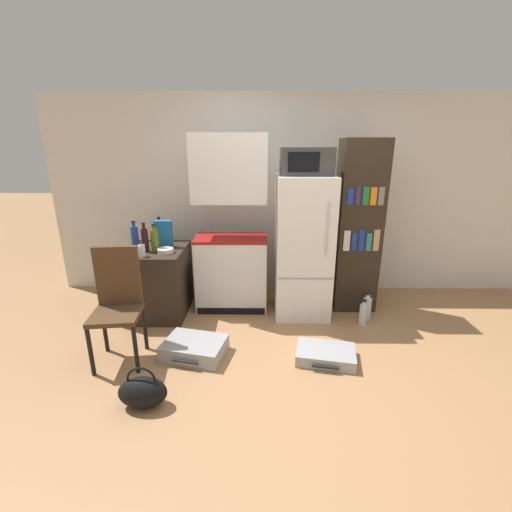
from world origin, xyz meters
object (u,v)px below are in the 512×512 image
(bottle_olive_oil, at_px, (155,240))
(chair, at_px, (117,296))
(cereal_box, at_px, (164,234))
(suitcase_large_flat, at_px, (326,355))
(microwave, at_px, (306,161))
(suitcase_small_flat, at_px, (195,348))
(side_table, at_px, (157,281))
(bookshelf, at_px, (358,228))
(water_bottle_front, at_px, (363,314))
(bowl, at_px, (165,251))
(water_bottle_middle, at_px, (367,308))
(bottle_clear_short, at_px, (142,250))
(bottle_green_tall, at_px, (160,231))
(refrigerator, at_px, (303,247))
(handbag, at_px, (143,392))
(kitchen_hutch, at_px, (231,232))
(bottle_blue_soda, at_px, (135,236))
(bottle_wine_dark, at_px, (145,239))

(bottle_olive_oil, distance_m, chair, 0.87)
(cereal_box, distance_m, suitcase_large_flat, 2.15)
(microwave, bearing_deg, suitcase_small_flat, -139.20)
(side_table, height_order, chair, chair)
(bottle_olive_oil, xyz_separation_m, cereal_box, (0.05, 0.17, 0.02))
(bookshelf, relative_size, water_bottle_front, 6.80)
(bowl, distance_m, water_bottle_middle, 2.29)
(bowl, bearing_deg, bottle_olive_oil, 152.26)
(bottle_clear_short, xyz_separation_m, bottle_green_tall, (0.02, 0.59, 0.06))
(microwave, distance_m, bottle_green_tall, 1.87)
(refrigerator, xyz_separation_m, microwave, (-0.00, -0.00, 0.92))
(microwave, relative_size, handbag, 1.49)
(kitchen_hutch, height_order, microwave, kitchen_hutch)
(refrigerator, relative_size, bottle_blue_soda, 5.25)
(bottle_wine_dark, relative_size, water_bottle_front, 1.12)
(bottle_green_tall, height_order, suitcase_small_flat, bottle_green_tall)
(bottle_clear_short, height_order, suitcase_large_flat, bottle_clear_short)
(water_bottle_front, bearing_deg, bowl, 176.77)
(bottle_clear_short, bearing_deg, bookshelf, 11.39)
(bottle_green_tall, relative_size, bowl, 1.77)
(bookshelf, bearing_deg, water_bottle_middle, -76.42)
(side_table, distance_m, bottle_wine_dark, 0.53)
(bookshelf, height_order, water_bottle_middle, bookshelf)
(suitcase_small_flat, height_order, water_bottle_front, water_bottle_front)
(bottle_olive_oil, bearing_deg, microwave, 4.51)
(microwave, xyz_separation_m, bottle_wine_dark, (-1.71, -0.15, -0.80))
(microwave, bearing_deg, suitcase_large_flat, -83.09)
(bottle_clear_short, xyz_separation_m, cereal_box, (0.13, 0.37, 0.08))
(bottle_blue_soda, distance_m, water_bottle_front, 2.67)
(bottle_clear_short, relative_size, bottle_green_tall, 0.52)
(bottle_clear_short, relative_size, suitcase_large_flat, 0.27)
(refrigerator, relative_size, handbag, 4.33)
(refrigerator, distance_m, water_bottle_front, 0.97)
(microwave, xyz_separation_m, cereal_box, (-1.56, 0.05, -0.78))
(bottle_green_tall, bearing_deg, handbag, -79.85)
(refrigerator, xyz_separation_m, chair, (-1.73, -0.93, -0.19))
(bookshelf, relative_size, bottle_blue_soda, 6.51)
(bookshelf, bearing_deg, bottle_blue_soda, -177.77)
(water_bottle_middle, bearing_deg, microwave, 163.88)
(chair, distance_m, water_bottle_front, 2.49)
(side_table, bearing_deg, bottle_wine_dark, -121.12)
(bottle_blue_soda, relative_size, chair, 0.29)
(side_table, relative_size, microwave, 1.42)
(chair, bearing_deg, suitcase_large_flat, -8.15)
(bookshelf, relative_size, suitcase_large_flat, 3.37)
(side_table, height_order, bottle_olive_oil, bottle_olive_oil)
(handbag, bearing_deg, water_bottle_front, 32.76)
(handbag, relative_size, water_bottle_middle, 1.11)
(kitchen_hutch, relative_size, cereal_box, 6.59)
(bottle_olive_oil, relative_size, suitcase_large_flat, 0.53)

